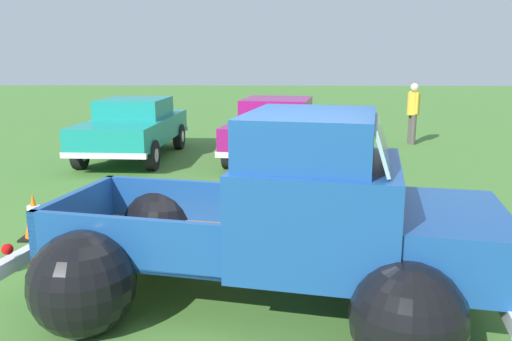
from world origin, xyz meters
TOP-DOWN VIEW (x-y plane):
  - ground_plane at (0.00, 0.00)m, footprint 80.00×80.00m
  - vintage_pickup_truck at (0.38, -0.08)m, footprint 4.91×3.48m
  - show_car_0 at (-3.07, 7.56)m, footprint 2.01×4.36m
  - show_car_1 at (0.37, 7.68)m, footprint 2.57×4.76m
  - spectator_0 at (4.23, 9.73)m, footprint 0.38×0.54m
  - lane_cone_1 at (-3.00, 1.76)m, footprint 0.36×0.36m

SIDE VIEW (x-z plane):
  - ground_plane at x=0.00m, z-range 0.00..0.00m
  - lane_cone_1 at x=-3.00m, z-range 0.00..0.63m
  - vintage_pickup_truck at x=0.38m, z-range -0.22..1.74m
  - show_car_0 at x=-3.07m, z-range 0.07..1.50m
  - show_car_1 at x=0.37m, z-range 0.07..1.50m
  - spectator_0 at x=4.23m, z-range 0.12..1.82m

